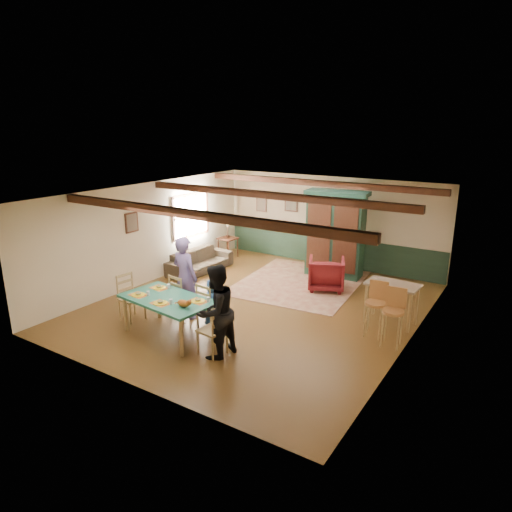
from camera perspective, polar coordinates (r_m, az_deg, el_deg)
The scene contains 35 objects.
floor at distance 10.93m, azimuth 0.32°, elevation -6.31°, with size 8.00×8.00×0.00m, color #4E3215.
wall_back at distance 13.93m, azimuth 9.16°, elevation 4.28°, with size 7.00×0.02×2.70m, color beige.
wall_left at distance 12.64m, azimuth -13.24°, elevation 2.82°, with size 0.02×8.00×2.70m, color beige.
wall_right at distance 9.19m, azimuth 19.15°, elevation -2.71°, with size 0.02×8.00×2.70m, color beige.
ceiling at distance 10.20m, azimuth 0.35°, elevation 7.84°, with size 7.00×8.00×0.02m, color white.
wainscot_back at distance 14.13m, azimuth 8.96°, elevation 0.70°, with size 6.95×0.03×0.90m, color #1B3324.
ceiling_beam_front at distance 8.38m, azimuth -8.10°, elevation 5.20°, with size 6.95×0.16×0.16m, color #33190E.
ceiling_beam_mid at distance 10.55m, azimuth 1.51°, elevation 7.62°, with size 6.95×0.16×0.16m, color #33190E.
ceiling_beam_back at distance 12.82m, azimuth 7.60°, elevation 9.03°, with size 6.95×0.16×0.16m, color #33190E.
window_left at distance 13.78m, azimuth -8.17°, elevation 5.05°, with size 0.06×1.60×1.30m, color white, non-canonical shape.
picture_left_wall at distance 12.13m, azimuth -15.27°, elevation 4.07°, with size 0.04×0.42×0.52m, color #7A6D59, non-canonical shape.
picture_back_a at distance 14.38m, azimuth 4.42°, elevation 6.64°, with size 0.45×0.04×0.55m, color #7A6D59, non-canonical shape.
picture_back_b at distance 14.94m, azimuth 0.66°, elevation 6.47°, with size 0.38×0.04×0.48m, color #7A6D59, non-canonical shape.
dining_table at distance 9.53m, azimuth -10.85°, elevation -7.49°, with size 1.94×1.08×0.81m, color #206753, non-canonical shape.
dining_chair_far_left at distance 10.26m, azimuth -9.12°, elevation -4.99°, with size 0.45×0.47×1.03m, color #9B7D4D, non-canonical shape.
dining_chair_far_right at distance 9.67m, azimuth -5.68°, elevation -6.21°, with size 0.45×0.47×1.03m, color #9B7D4D, non-canonical shape.
dining_chair_end_left at distance 10.41m, azimuth -15.30°, elevation -5.05°, with size 0.45×0.47×1.03m, color #9B7D4D, non-canonical shape.
dining_chair_end_right at distance 8.64m, azimuth -5.51°, elevation -9.05°, with size 0.45×0.47×1.03m, color #9B7D4D, non-canonical shape.
person_man at distance 10.17m, azimuth -8.86°, elevation -2.66°, with size 0.68×0.45×1.86m, color slate.
person_woman at distance 8.42m, azimuth -5.05°, elevation -6.93°, with size 0.87×0.67×1.78m, color black.
person_child at distance 9.71m, azimuth -5.33°, elevation -5.90°, with size 0.53×0.34×1.08m, color #2853A2.
cat at distance 8.85m, azimuth -9.07°, elevation -5.76°, with size 0.39×0.15×0.19m, color #C25F22, non-canonical shape.
place_setting_near_left at distance 9.65m, azimuth -14.50°, elevation -4.48°, with size 0.43×0.32×0.11m, color yellow, non-canonical shape.
place_setting_near_center at distance 9.12m, azimuth -11.86°, elevation -5.52°, with size 0.43×0.32×0.11m, color yellow, non-canonical shape.
place_setting_far_left at distance 9.95m, azimuth -12.01°, elevation -3.66°, with size 0.43×0.32×0.11m, color yellow, non-canonical shape.
place_setting_far_right at distance 9.10m, azimuth -7.28°, elevation -5.34°, with size 0.43×0.32×0.11m, color yellow, non-canonical shape.
area_rug at distance 12.54m, azimuth 5.46°, elevation -3.32°, with size 3.03×3.60×0.01m, color beige.
armoire at distance 12.95m, azimuth 9.88°, elevation 2.71°, with size 1.72×0.69×2.42m, color #143327.
armchair at distance 12.03m, azimuth 8.78°, elevation -2.21°, with size 0.90×0.93×0.84m, color #4D0F17.
sofa at distance 13.48m, azimuth -7.03°, elevation -0.60°, with size 2.13×0.83×0.62m, color #382F23.
end_table at distance 14.79m, azimuth -3.53°, elevation 1.07°, with size 0.53×0.53×0.65m, color #33190E, non-canonical shape.
table_lamp at distance 14.64m, azimuth -3.57°, elevation 3.43°, with size 0.33×0.33×0.60m, color beige, non-canonical shape.
counter_table at distance 10.32m, azimuth 16.53°, elevation -5.69°, with size 1.09×0.64×0.91m, color #B4A28C, non-canonical shape.
bar_stool_left at distance 9.58m, azimuth 14.67°, elevation -6.52°, with size 0.40×0.44×1.14m, color #AF7744, non-canonical shape.
bar_stool_right at distance 9.25m, azimuth 16.70°, elevation -7.47°, with size 0.41×0.45×1.16m, color #AF7744, non-canonical shape.
Camera 1 is at (5.37, -8.54, 4.20)m, focal length 32.00 mm.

